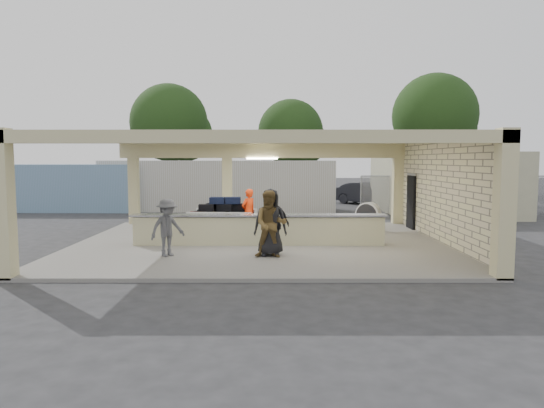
{
  "coord_description": "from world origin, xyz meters",
  "views": [
    {
      "loc": [
        0.44,
        -15.94,
        2.83
      ],
      "look_at": [
        0.42,
        1.0,
        1.28
      ],
      "focal_mm": 32.0,
      "sensor_mm": 36.0,
      "label": 1
    }
  ],
  "objects_px": {
    "luggage_cart": "(222,214)",
    "container_blue": "(52,188)",
    "car_dark": "(366,194)",
    "drum_fan": "(368,215)",
    "baggage_handler": "(248,212)",
    "container_white": "(219,186)",
    "passenger_d": "(270,222)",
    "car_white_a": "(430,195)",
    "baggage_counter": "(259,230)",
    "passenger_a": "(271,224)",
    "passenger_c": "(167,228)",
    "car_white_b": "(488,193)",
    "passenger_b": "(273,223)"
  },
  "relations": [
    {
      "from": "passenger_c",
      "to": "container_blue",
      "type": "height_order",
      "value": "container_blue"
    },
    {
      "from": "passenger_b",
      "to": "container_white",
      "type": "xyz_separation_m",
      "value": [
        -3.02,
        12.92,
        0.42
      ]
    },
    {
      "from": "passenger_c",
      "to": "car_white_b",
      "type": "relative_size",
      "value": 0.33
    },
    {
      "from": "luggage_cart",
      "to": "container_blue",
      "type": "xyz_separation_m",
      "value": [
        -10.33,
        9.1,
        0.45
      ]
    },
    {
      "from": "passenger_b",
      "to": "car_dark",
      "type": "height_order",
      "value": "passenger_b"
    },
    {
      "from": "car_white_a",
      "to": "car_dark",
      "type": "distance_m",
      "value": 3.98
    },
    {
      "from": "passenger_d",
      "to": "car_dark",
      "type": "xyz_separation_m",
      "value": [
        6.01,
        16.9,
        -0.36
      ]
    },
    {
      "from": "baggage_counter",
      "to": "passenger_c",
      "type": "distance_m",
      "value": 3.18
    },
    {
      "from": "car_white_a",
      "to": "container_blue",
      "type": "bearing_deg",
      "value": 110.69
    },
    {
      "from": "baggage_counter",
      "to": "passenger_c",
      "type": "height_order",
      "value": "passenger_c"
    },
    {
      "from": "baggage_handler",
      "to": "car_dark",
      "type": "xyz_separation_m",
      "value": [
        6.82,
        13.08,
        -0.24
      ]
    },
    {
      "from": "luggage_cart",
      "to": "car_dark",
      "type": "relative_size",
      "value": 0.59
    },
    {
      "from": "passenger_a",
      "to": "container_blue",
      "type": "bearing_deg",
      "value": 134.34
    },
    {
      "from": "baggage_counter",
      "to": "baggage_handler",
      "type": "height_order",
      "value": "baggage_handler"
    },
    {
      "from": "car_white_a",
      "to": "container_white",
      "type": "bearing_deg",
      "value": 112.88
    },
    {
      "from": "luggage_cart",
      "to": "car_white_a",
      "type": "xyz_separation_m",
      "value": [
        11.12,
        10.7,
        -0.1
      ]
    },
    {
      "from": "passenger_a",
      "to": "car_white_b",
      "type": "xyz_separation_m",
      "value": [
        13.38,
        16.49,
        -0.25
      ]
    },
    {
      "from": "passenger_b",
      "to": "passenger_c",
      "type": "xyz_separation_m",
      "value": [
        -2.99,
        -0.48,
        -0.06
      ]
    },
    {
      "from": "passenger_b",
      "to": "car_white_b",
      "type": "distance_m",
      "value": 20.68
    },
    {
      "from": "baggage_counter",
      "to": "passenger_b",
      "type": "xyz_separation_m",
      "value": [
        0.45,
        -1.4,
        0.38
      ]
    },
    {
      "from": "baggage_counter",
      "to": "passenger_d",
      "type": "xyz_separation_m",
      "value": [
        0.38,
        -1.8,
        0.47
      ]
    },
    {
      "from": "luggage_cart",
      "to": "car_white_b",
      "type": "xyz_separation_m",
      "value": [
        15.19,
        12.22,
        -0.04
      ]
    },
    {
      "from": "passenger_b",
      "to": "car_white_b",
      "type": "relative_size",
      "value": 0.35
    },
    {
      "from": "baggage_handler",
      "to": "luggage_cart",
      "type": "bearing_deg",
      "value": -55.82
    },
    {
      "from": "drum_fan",
      "to": "baggage_handler",
      "type": "xyz_separation_m",
      "value": [
        -4.6,
        -1.23,
        0.26
      ]
    },
    {
      "from": "baggage_handler",
      "to": "passenger_c",
      "type": "xyz_separation_m",
      "value": [
        -2.1,
        -3.9,
        -0.02
      ]
    },
    {
      "from": "baggage_handler",
      "to": "car_white_a",
      "type": "height_order",
      "value": "baggage_handler"
    },
    {
      "from": "car_dark",
      "to": "container_blue",
      "type": "height_order",
      "value": "container_blue"
    },
    {
      "from": "car_white_a",
      "to": "passenger_a",
      "type": "bearing_deg",
      "value": 164.53
    },
    {
      "from": "baggage_counter",
      "to": "passenger_d",
      "type": "height_order",
      "value": "passenger_d"
    },
    {
      "from": "car_dark",
      "to": "container_blue",
      "type": "bearing_deg",
      "value": 146.1
    },
    {
      "from": "luggage_cart",
      "to": "passenger_b",
      "type": "distance_m",
      "value": 4.07
    },
    {
      "from": "passenger_a",
      "to": "car_dark",
      "type": "relative_size",
      "value": 0.45
    },
    {
      "from": "container_white",
      "to": "passenger_d",
      "type": "bearing_deg",
      "value": -74.29
    },
    {
      "from": "luggage_cart",
      "to": "baggage_handler",
      "type": "xyz_separation_m",
      "value": [
        0.99,
        -0.19,
        0.1
      ]
    },
    {
      "from": "car_white_a",
      "to": "container_white",
      "type": "height_order",
      "value": "container_white"
    },
    {
      "from": "passenger_d",
      "to": "passenger_b",
      "type": "bearing_deg",
      "value": 80.85
    },
    {
      "from": "drum_fan",
      "to": "passenger_b",
      "type": "height_order",
      "value": "passenger_b"
    },
    {
      "from": "passenger_c",
      "to": "passenger_d",
      "type": "height_order",
      "value": "passenger_d"
    },
    {
      "from": "baggage_counter",
      "to": "car_dark",
      "type": "bearing_deg",
      "value": 67.09
    },
    {
      "from": "passenger_c",
      "to": "container_white",
      "type": "relative_size",
      "value": 0.13
    },
    {
      "from": "luggage_cart",
      "to": "baggage_handler",
      "type": "height_order",
      "value": "baggage_handler"
    },
    {
      "from": "baggage_counter",
      "to": "passenger_c",
      "type": "bearing_deg",
      "value": -143.51
    },
    {
      "from": "container_white",
      "to": "car_dark",
      "type": "bearing_deg",
      "value": 25.02
    },
    {
      "from": "drum_fan",
      "to": "luggage_cart",
      "type": "bearing_deg",
      "value": -132.03
    },
    {
      "from": "luggage_cart",
      "to": "container_white",
      "type": "height_order",
      "value": "container_white"
    },
    {
      "from": "drum_fan",
      "to": "baggage_handler",
      "type": "relative_size",
      "value": 0.65
    },
    {
      "from": "baggage_handler",
      "to": "passenger_d",
      "type": "bearing_deg",
      "value": 56.96
    },
    {
      "from": "car_white_b",
      "to": "car_white_a",
      "type": "bearing_deg",
      "value": 138.82
    },
    {
      "from": "baggage_handler",
      "to": "passenger_c",
      "type": "height_order",
      "value": "baggage_handler"
    }
  ]
}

